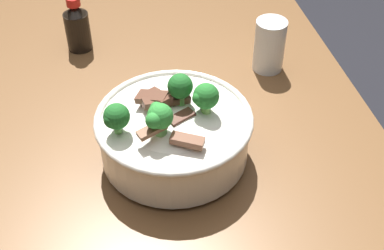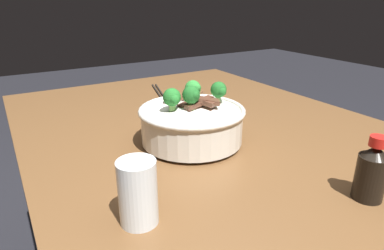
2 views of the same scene
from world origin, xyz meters
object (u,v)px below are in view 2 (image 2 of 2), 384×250
at_px(rice_bowl, 192,120).
at_px(chopsticks_pair, 159,91).
at_px(drinking_glass, 138,197).
at_px(soy_sauce_bottle, 372,172).

bearing_deg(rice_bowl, chopsticks_pair, 164.39).
distance_m(drinking_glass, soy_sauce_bottle, 0.41).
distance_m(rice_bowl, soy_sauce_bottle, 0.40).
distance_m(chopsticks_pair, soy_sauce_bottle, 0.84).
xyz_separation_m(rice_bowl, soy_sauce_bottle, (0.37, 0.15, -0.01)).
bearing_deg(drinking_glass, soy_sauce_bottle, 68.76).
bearing_deg(chopsticks_pair, rice_bowl, -15.61).
height_order(rice_bowl, chopsticks_pair, rice_bowl).
bearing_deg(drinking_glass, chopsticks_pair, 152.28).
height_order(chopsticks_pair, soy_sauce_bottle, soy_sauce_bottle).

